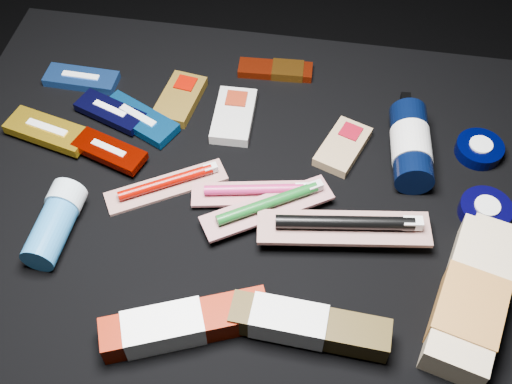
% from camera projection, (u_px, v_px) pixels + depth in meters
% --- Properties ---
extents(ground, '(3.00, 3.00, 0.00)m').
position_uv_depth(ground, '(248.00, 321.00, 1.27)').
color(ground, black).
rests_on(ground, ground).
extents(cloth_table, '(0.98, 0.78, 0.40)m').
position_uv_depth(cloth_table, '(247.00, 271.00, 1.11)').
color(cloth_table, black).
rests_on(cloth_table, ground).
extents(luna_bar_0, '(0.13, 0.05, 0.02)m').
position_uv_depth(luna_bar_0, '(82.00, 79.00, 1.10)').
color(luna_bar_0, '#1D4695').
rests_on(luna_bar_0, cloth_table).
extents(luna_bar_1, '(0.14, 0.11, 0.02)m').
position_uv_depth(luna_bar_1, '(139.00, 119.00, 1.04)').
color(luna_bar_1, '#0B4F93').
rests_on(luna_bar_1, cloth_table).
extents(luna_bar_2, '(0.13, 0.08, 0.02)m').
position_uv_depth(luna_bar_2, '(111.00, 112.00, 1.05)').
color(luna_bar_2, black).
rests_on(luna_bar_2, cloth_table).
extents(luna_bar_3, '(0.15, 0.08, 0.02)m').
position_uv_depth(luna_bar_3, '(48.00, 131.00, 1.02)').
color(luna_bar_3, gold).
rests_on(luna_bar_3, cloth_table).
extents(luna_bar_4, '(0.12, 0.08, 0.02)m').
position_uv_depth(luna_bar_4, '(109.00, 151.00, 0.99)').
color(luna_bar_4, '#7A0900').
rests_on(luna_bar_4, cloth_table).
extents(clif_bar_0, '(0.07, 0.12, 0.02)m').
position_uv_depth(clif_bar_0, '(181.00, 97.00, 1.08)').
color(clif_bar_0, '#523C10').
rests_on(clif_bar_0, cloth_table).
extents(clif_bar_1, '(0.07, 0.12, 0.02)m').
position_uv_depth(clif_bar_1, '(234.00, 114.00, 1.05)').
color(clif_bar_1, '#B9B8B1').
rests_on(clif_bar_1, cloth_table).
extents(clif_bar_2, '(0.09, 0.12, 0.02)m').
position_uv_depth(clif_bar_2, '(344.00, 145.00, 1.01)').
color(clif_bar_2, '#9F7F58').
rests_on(clif_bar_2, cloth_table).
extents(power_bar, '(0.13, 0.05, 0.02)m').
position_uv_depth(power_bar, '(279.00, 70.00, 1.12)').
color(power_bar, maroon).
rests_on(power_bar, cloth_table).
extents(lotion_bottle, '(0.07, 0.19, 0.06)m').
position_uv_depth(lotion_bottle, '(411.00, 145.00, 0.98)').
color(lotion_bottle, black).
rests_on(lotion_bottle, cloth_table).
extents(cream_tin_upper, '(0.07, 0.07, 0.02)m').
position_uv_depth(cream_tin_upper, '(479.00, 149.00, 1.00)').
color(cream_tin_upper, black).
rests_on(cream_tin_upper, cloth_table).
extents(cream_tin_lower, '(0.08, 0.08, 0.02)m').
position_uv_depth(cream_tin_lower, '(485.00, 210.00, 0.93)').
color(cream_tin_lower, black).
rests_on(cream_tin_lower, cloth_table).
extents(bodywash_bottle, '(0.13, 0.24, 0.05)m').
position_uv_depth(bodywash_bottle, '(471.00, 300.00, 0.83)').
color(bodywash_bottle, '#CFB791').
rests_on(bodywash_bottle, cloth_table).
extents(deodorant_stick, '(0.06, 0.13, 0.05)m').
position_uv_depth(deodorant_stick, '(55.00, 223.00, 0.90)').
color(deodorant_stick, '#246BA8').
rests_on(deodorant_stick, cloth_table).
extents(toothbrush_pack_0, '(0.18, 0.13, 0.02)m').
position_uv_depth(toothbrush_pack_0, '(168.00, 184.00, 0.97)').
color(toothbrush_pack_0, '#B6AEAB').
rests_on(toothbrush_pack_0, cloth_table).
extents(toothbrush_pack_1, '(0.19, 0.08, 0.02)m').
position_uv_depth(toothbrush_pack_1, '(256.00, 192.00, 0.95)').
color(toothbrush_pack_1, beige).
rests_on(toothbrush_pack_1, cloth_table).
extents(toothbrush_pack_2, '(0.19, 0.14, 0.02)m').
position_uv_depth(toothbrush_pack_2, '(269.00, 205.00, 0.93)').
color(toothbrush_pack_2, '#BDB6B0').
rests_on(toothbrush_pack_2, cloth_table).
extents(toothbrush_pack_3, '(0.25, 0.09, 0.03)m').
position_uv_depth(toothbrush_pack_3, '(347.00, 226.00, 0.89)').
color(toothbrush_pack_3, '#ABA39F').
rests_on(toothbrush_pack_3, cloth_table).
extents(toothpaste_carton_red, '(0.22, 0.12, 0.04)m').
position_uv_depth(toothpaste_carton_red, '(178.00, 326.00, 0.81)').
color(toothpaste_carton_red, '#821200').
rests_on(toothpaste_carton_red, cloth_table).
extents(toothpaste_carton_green, '(0.20, 0.05, 0.04)m').
position_uv_depth(toothpaste_carton_green, '(302.00, 324.00, 0.81)').
color(toothpaste_carton_green, '#36290D').
rests_on(toothpaste_carton_green, cloth_table).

